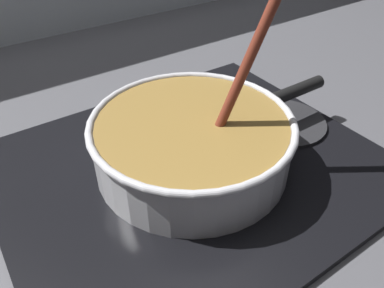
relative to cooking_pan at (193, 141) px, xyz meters
name	(u,v)px	position (x,y,z in m)	size (l,w,h in m)	color
ground	(223,236)	(-0.03, -0.12, -0.08)	(2.40, 1.60, 0.04)	#4C4C51
hob_plate	(192,167)	(0.00, 0.00, -0.05)	(0.56, 0.48, 0.01)	black
burner_ring	(192,162)	(0.00, 0.00, -0.04)	(0.20, 0.20, 0.01)	#592D0C
spare_burner	(283,122)	(0.19, 0.00, -0.04)	(0.15, 0.15, 0.01)	#262628
cooking_pan	(193,141)	(0.00, 0.00, 0.00)	(0.42, 0.30, 0.32)	silver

